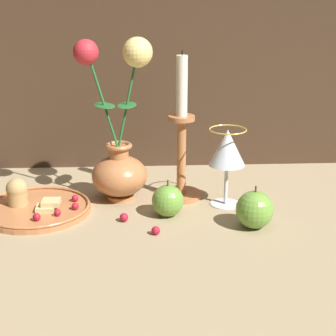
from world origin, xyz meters
name	(u,v)px	position (x,y,z in m)	size (l,w,h in m)	color
ground_plane	(148,210)	(0.00, 0.00, 0.00)	(2.40, 2.40, 0.00)	#9E8966
vase	(119,150)	(-0.06, 0.06, 0.11)	(0.16, 0.12, 0.36)	#B77042
plate_with_pastries	(33,206)	(-0.24, 0.00, 0.01)	(0.23, 0.23, 0.07)	#B77042
wine_glass	(227,150)	(0.17, 0.02, 0.12)	(0.08, 0.08, 0.17)	silver
candlestick	(181,146)	(0.08, 0.07, 0.12)	(0.09, 0.09, 0.33)	#B77042
apple_beside_vase	(255,210)	(0.21, -0.10, 0.04)	(0.07, 0.07, 0.09)	#669938
apple_near_glass	(168,201)	(0.04, -0.03, 0.03)	(0.07, 0.07, 0.08)	#669938
berry_near_plate	(251,208)	(0.22, -0.03, 0.01)	(0.02, 0.02, 0.02)	#AD192D
berry_front_center	(156,231)	(0.01, -0.12, 0.01)	(0.02, 0.02, 0.02)	#AD192D
berry_by_glass_stem	(124,217)	(-0.05, -0.06, 0.01)	(0.02, 0.02, 0.02)	#AD192D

